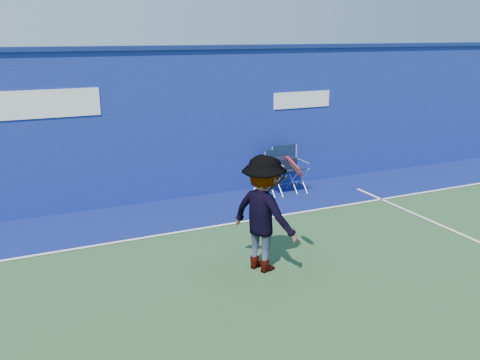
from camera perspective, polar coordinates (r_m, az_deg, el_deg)
name	(u,v)px	position (r m, az deg, el deg)	size (l,w,h in m)	color
ground	(252,329)	(6.15, 1.34, -16.42)	(80.00, 80.00, 0.00)	#2C4E29
stadium_wall	(139,126)	(10.27, -11.32, 5.99)	(24.00, 0.50, 3.08)	navy
out_of_bounds_strip	(157,217)	(9.63, -9.28, -4.12)	(24.00, 1.80, 0.01)	navy
court_lines	(231,304)	(6.61, -0.97, -13.78)	(24.00, 12.00, 0.01)	white
directors_chair_left	(281,175)	(10.86, 4.64, 0.52)	(0.54, 0.50, 0.92)	silver
directors_chair_right	(289,178)	(10.95, 5.57, 0.21)	(0.60, 0.53, 1.00)	silver
water_bottle	(255,194)	(10.48, 1.71, -1.54)	(0.07, 0.07, 0.25)	silver
tennis_player	(264,213)	(7.22, 2.70, -3.76)	(1.06, 1.26, 1.70)	#EA4738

